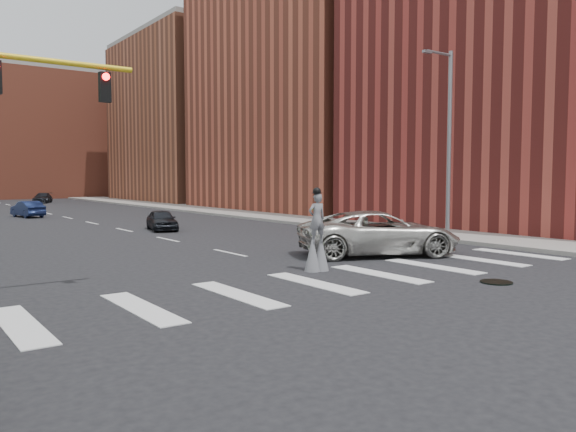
# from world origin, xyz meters

# --- Properties ---
(ground_plane) EXTENTS (160.00, 160.00, 0.00)m
(ground_plane) POSITION_xyz_m (0.00, 0.00, 0.00)
(ground_plane) COLOR black
(ground_plane) RESTS_ON ground
(sidewalk_right) EXTENTS (5.00, 90.00, 0.18)m
(sidewalk_right) POSITION_xyz_m (12.50, 25.00, 0.09)
(sidewalk_right) COLOR gray
(sidewalk_right) RESTS_ON ground
(manhole) EXTENTS (0.90, 0.90, 0.04)m
(manhole) POSITION_xyz_m (3.00, -2.00, 0.02)
(manhole) COLOR black
(manhole) RESTS_ON ground
(building_near) EXTENTS (16.00, 20.00, 22.00)m
(building_near) POSITION_xyz_m (22.00, 8.00, 11.00)
(building_near) COLOR maroon
(building_near) RESTS_ON ground
(building_mid) EXTENTS (16.00, 22.00, 24.00)m
(building_mid) POSITION_xyz_m (22.00, 30.00, 12.00)
(building_mid) COLOR #A14932
(building_mid) RESTS_ON ground
(building_far) EXTENTS (16.00, 22.00, 20.00)m
(building_far) POSITION_xyz_m (22.00, 54.00, 10.00)
(building_far) COLOR #955037
(building_far) RESTS_ON ground
(building_backdrop) EXTENTS (26.00, 14.00, 18.00)m
(building_backdrop) POSITION_xyz_m (6.00, 78.00, 9.00)
(building_backdrop) COLOR #A14932
(building_backdrop) RESTS_ON ground
(streetlight) EXTENTS (2.05, 0.20, 9.00)m
(streetlight) POSITION_xyz_m (10.90, 6.00, 4.90)
(streetlight) COLOR slate
(streetlight) RESTS_ON ground
(stilt_performer) EXTENTS (0.84, 0.56, 2.70)m
(stilt_performer) POSITION_xyz_m (0.11, 2.62, 1.02)
(stilt_performer) COLOR #331F14
(stilt_performer) RESTS_ON ground
(suv_crossing) EXTENTS (6.83, 5.26, 1.72)m
(suv_crossing) POSITION_xyz_m (4.38, 4.07, 0.86)
(suv_crossing) COLOR beige
(suv_crossing) RESTS_ON ground
(car_near) EXTENTS (2.14, 3.69, 1.18)m
(car_near) POSITION_xyz_m (1.69, 18.57, 0.59)
(car_near) COLOR black
(car_near) RESTS_ON ground
(car_mid) EXTENTS (1.90, 3.89, 1.23)m
(car_mid) POSITION_xyz_m (-2.27, 34.28, 0.61)
(car_mid) COLOR #15214A
(car_mid) RESTS_ON ground
(car_far) EXTENTS (3.12, 4.36, 1.17)m
(car_far) POSITION_xyz_m (4.10, 58.35, 0.59)
(car_far) COLOR black
(car_far) RESTS_ON ground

